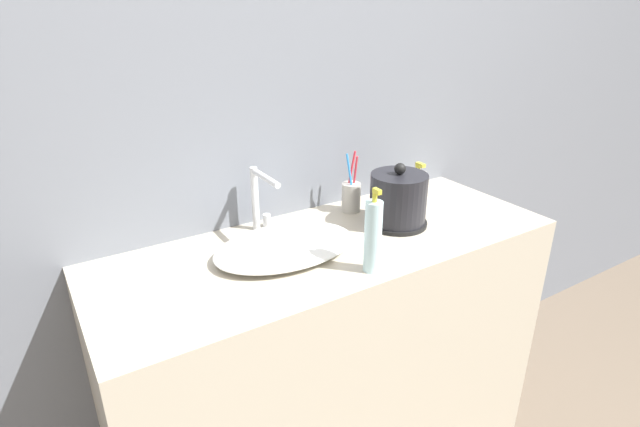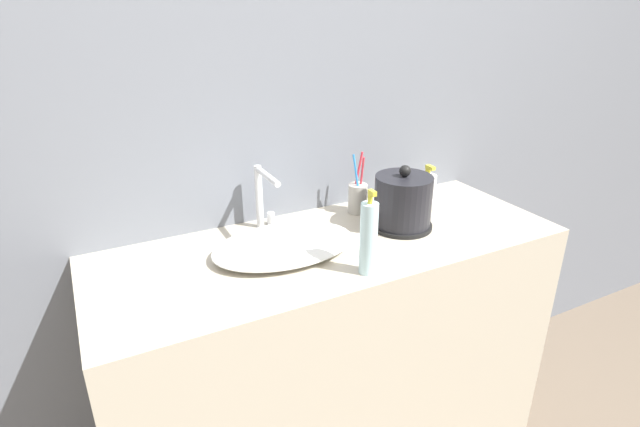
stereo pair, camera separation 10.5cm
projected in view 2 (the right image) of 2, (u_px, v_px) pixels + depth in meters
The scene contains 8 objects.
wall_back at pixel (291, 80), 1.49m from camera, with size 6.00×0.04×2.60m.
vanity_counter at pixel (332, 365), 1.61m from camera, with size 1.36×0.50×0.88m.
sink_basin at pixel (284, 245), 1.38m from camera, with size 0.41×0.27×0.04m.
faucet at pixel (263, 194), 1.47m from camera, with size 0.06×0.16×0.20m.
electric_kettle at pixel (403, 204), 1.50m from camera, with size 0.19×0.19×0.20m.
toothbrush_cup at pixel (358, 197), 1.62m from camera, with size 0.06×0.06×0.20m.
lotion_bottle at pixel (369, 238), 1.24m from camera, with size 0.04×0.04×0.23m.
shampoo_bottle at pixel (426, 188), 1.69m from camera, with size 0.06×0.06×0.14m.
Camera 2 is at (-0.62, -0.87, 1.52)m, focal length 28.00 mm.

